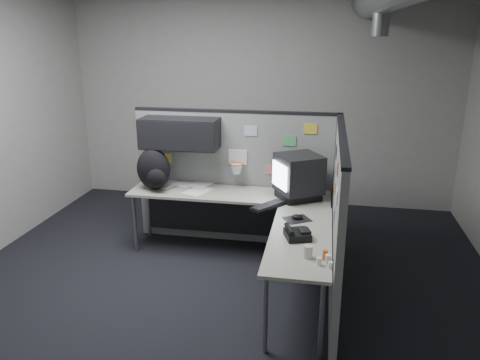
% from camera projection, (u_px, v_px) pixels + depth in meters
% --- Properties ---
extents(room, '(5.62, 5.62, 3.22)m').
position_uv_depth(room, '(281.00, 81.00, 3.91)').
color(room, black).
rests_on(room, ground).
extents(partition_back, '(2.44, 0.42, 1.63)m').
position_uv_depth(partition_back, '(221.00, 164.00, 5.54)').
color(partition_back, gray).
rests_on(partition_back, ground).
extents(partition_right, '(0.07, 2.23, 1.63)m').
position_uv_depth(partition_right, '(337.00, 218.00, 4.41)').
color(partition_right, gray).
rests_on(partition_right, ground).
extents(desk, '(2.31, 2.11, 0.73)m').
position_uv_depth(desk, '(246.00, 212.00, 5.09)').
color(desk, '#9C9B8D').
rests_on(desk, ground).
extents(monitor, '(0.60, 0.60, 0.50)m').
position_uv_depth(monitor, '(299.00, 176.00, 5.10)').
color(monitor, black).
rests_on(monitor, desk).
extents(keyboard, '(0.37, 0.42, 0.04)m').
position_uv_depth(keyboard, '(268.00, 206.00, 4.90)').
color(keyboard, black).
rests_on(keyboard, desk).
extents(mouse, '(0.31, 0.29, 0.05)m').
position_uv_depth(mouse, '(297.00, 218.00, 4.59)').
color(mouse, black).
rests_on(mouse, desk).
extents(phone, '(0.27, 0.28, 0.11)m').
position_uv_depth(phone, '(297.00, 234.00, 4.18)').
color(phone, black).
rests_on(phone, desk).
extents(bottles, '(0.14, 0.18, 0.08)m').
position_uv_depth(bottles, '(325.00, 259.00, 3.72)').
color(bottles, silver).
rests_on(bottles, desk).
extents(cup, '(0.08, 0.08, 0.11)m').
position_uv_depth(cup, '(308.00, 252.00, 3.81)').
color(cup, beige).
rests_on(cup, desk).
extents(papers, '(0.88, 0.81, 0.02)m').
position_uv_depth(papers, '(180.00, 183.00, 5.66)').
color(papers, white).
rests_on(papers, desk).
extents(backpack, '(0.44, 0.40, 0.48)m').
position_uv_depth(backpack, '(154.00, 170.00, 5.40)').
color(backpack, black).
rests_on(backpack, desk).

